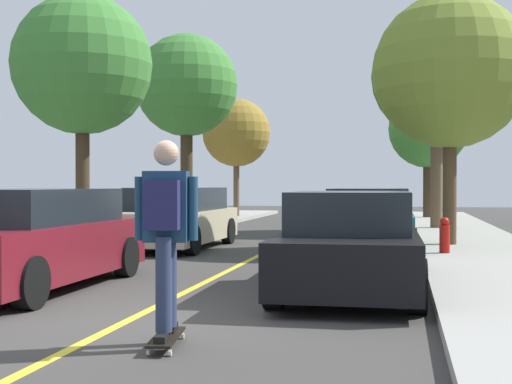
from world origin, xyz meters
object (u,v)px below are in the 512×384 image
parked_car_right_near (370,222)px  street_tree_right_near (437,76)px  street_tree_left_far (236,133)px  street_tree_right_nearest (450,72)px  street_tree_left_near (186,87)px  skateboarder (166,225)px  street_tree_left_nearest (82,66)px  fire_hydrant (445,235)px  parked_car_left_nearest (31,239)px  parked_car_right_nearest (351,243)px  skateboard (166,337)px  street_tree_right_far (428,129)px  parked_car_left_near (176,218)px

parked_car_right_near → street_tree_right_near: size_ratio=0.64×
street_tree_left_far → street_tree_right_nearest: (7.93, -12.60, 0.34)m
street_tree_left_near → skateboarder: (4.78, -15.81, -3.55)m
street_tree_left_nearest → fire_hydrant: size_ratio=7.87×
street_tree_left_nearest → street_tree_right_near: 11.38m
parked_car_left_nearest → skateboarder: 4.30m
skateboarder → street_tree_left_nearest: bearing=120.1°
parked_car_right_nearest → fire_hydrant: bearing=71.5°
fire_hydrant → skateboard: 8.60m
parked_car_left_nearest → skateboard: bearing=-44.2°
street_tree_right_near → street_tree_right_far: size_ratio=1.29×
parked_car_right_nearest → skateboard: size_ratio=5.10×
skateboarder → fire_hydrant: bearing=70.2°
parked_car_right_nearest → parked_car_right_near: size_ratio=1.02×
skateboard → street_tree_right_nearest: bearing=72.8°
street_tree_right_nearest → skateboard: 11.35m
street_tree_left_far → skateboard: bearing=-78.2°
parked_car_left_near → street_tree_right_nearest: size_ratio=0.78×
parked_car_right_near → street_tree_right_near: 8.53m
street_tree_left_far → skateboarder: 23.45m
parked_car_left_nearest → street_tree_left_far: 20.10m
parked_car_right_nearest → street_tree_right_far: (1.73, 19.80, 3.07)m
skateboard → parked_car_right_near: bearing=81.1°
street_tree_left_far → street_tree_left_near: bearing=-90.0°
parked_car_left_nearest → street_tree_left_near: size_ratio=0.71×
parked_car_left_near → parked_car_right_near: 4.49m
parked_car_right_nearest → street_tree_right_nearest: street_tree_right_nearest is taller
parked_car_left_nearest → fire_hydrant: (5.97, 5.11, -0.22)m
skateboarder → parked_car_right_nearest: bearing=68.7°
parked_car_right_nearest → street_tree_right_near: 13.51m
street_tree_left_far → fire_hydrant: street_tree_left_far is taller
parked_car_right_nearest → street_tree_left_far: (-6.20, 19.18, 2.99)m
parked_car_left_near → parked_car_right_near: bearing=-4.8°
parked_car_right_near → skateboarder: skateboarder is taller
parked_car_left_near → street_tree_left_nearest: 4.02m
parked_car_left_nearest → fire_hydrant: parked_car_left_nearest is taller
parked_car_left_nearest → parked_car_right_nearest: 4.52m
street_tree_left_far → street_tree_right_far: street_tree_right_far is taller
skateboarder → skateboard: bearing=98.6°
parked_car_left_near → fire_hydrant: parked_car_left_near is taller
street_tree_right_near → skateboarder: street_tree_right_near is taller
parked_car_left_nearest → fire_hydrant: bearing=40.5°
parked_car_right_near → street_tree_left_far: street_tree_left_far is taller
parked_car_left_nearest → skateboard: 4.30m
parked_car_right_nearest → skateboarder: (-1.42, -3.64, 0.44)m
parked_car_right_near → street_tree_left_far: size_ratio=0.87×
street_tree_left_nearest → skateboarder: size_ratio=3.09×
street_tree_right_nearest → street_tree_right_near: size_ratio=0.83×
street_tree_left_near → fire_hydrant: street_tree_left_near is taller
parked_car_right_nearest → street_tree_left_far: bearing=107.9°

